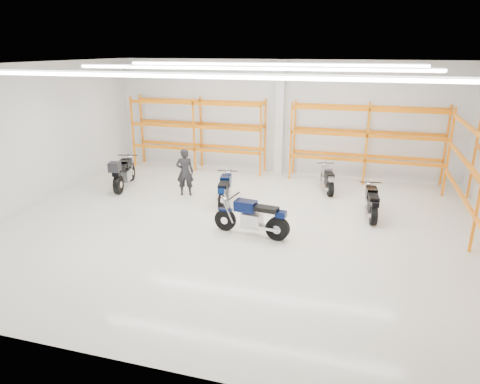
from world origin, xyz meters
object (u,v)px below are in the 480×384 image
(motorcycle_back_a, at_px, (123,173))
(standing_man, at_px, (185,172))
(motorcycle_back_c, at_px, (327,180))
(structural_column, at_px, (280,118))
(motorcycle_back_d, at_px, (371,203))
(motorcycle_main, at_px, (254,218))
(motorcycle_back_b, at_px, (225,190))

(motorcycle_back_a, xyz_separation_m, standing_man, (2.48, -0.05, 0.26))
(motorcycle_back_c, bearing_deg, motorcycle_back_a, -166.37)
(structural_column, bearing_deg, motorcycle_back_d, -47.94)
(motorcycle_back_d, xyz_separation_m, structural_column, (-3.66, 4.06, 1.80))
(structural_column, bearing_deg, motorcycle_back_c, -41.29)
(standing_man, distance_m, structural_column, 4.72)
(motorcycle_back_d, xyz_separation_m, standing_man, (-6.24, 0.37, 0.38))
(motorcycle_main, height_order, motorcycle_back_a, motorcycle_back_a)
(motorcycle_main, bearing_deg, motorcycle_back_d, 36.79)
(standing_man, bearing_deg, motorcycle_back_b, 148.76)
(standing_man, bearing_deg, structural_column, -139.89)
(motorcycle_back_b, xyz_separation_m, standing_man, (-1.60, 0.46, 0.37))
(motorcycle_back_c, xyz_separation_m, structural_column, (-2.16, 1.89, 1.82))
(motorcycle_back_b, distance_m, motorcycle_back_c, 3.87)
(motorcycle_back_b, relative_size, motorcycle_back_d, 1.03)
(motorcycle_main, distance_m, motorcycle_back_a, 6.27)
(motorcycle_back_d, relative_size, standing_man, 1.17)
(motorcycle_main, xyz_separation_m, motorcycle_back_d, (3.08, 2.30, -0.06))
(motorcycle_back_c, height_order, structural_column, structural_column)
(motorcycle_back_b, height_order, structural_column, structural_column)
(motorcycle_back_a, relative_size, motorcycle_back_b, 1.15)
(motorcycle_back_b, relative_size, motorcycle_back_c, 1.09)
(motorcycle_back_c, height_order, motorcycle_back_d, motorcycle_back_d)
(standing_man, xyz_separation_m, structural_column, (2.57, 3.70, 1.42))
(motorcycle_back_a, height_order, structural_column, structural_column)
(motorcycle_back_d, bearing_deg, motorcycle_back_a, 177.25)
(motorcycle_back_c, height_order, standing_man, standing_man)
(motorcycle_back_c, xyz_separation_m, motorcycle_back_d, (1.51, -2.17, 0.02))
(motorcycle_back_a, distance_m, motorcycle_back_d, 8.73)
(motorcycle_back_d, height_order, standing_man, standing_man)
(motorcycle_main, height_order, motorcycle_back_b, motorcycle_main)
(motorcycle_back_a, distance_m, motorcycle_back_c, 7.43)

